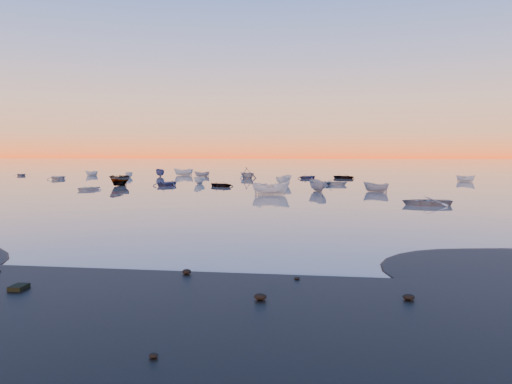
# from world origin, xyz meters

# --- Properties ---
(ground) EXTENTS (600.00, 600.00, 0.00)m
(ground) POSITION_xyz_m (0.00, 100.00, 0.00)
(ground) COLOR slate
(ground) RESTS_ON ground
(mud_lobes) EXTENTS (140.00, 6.00, 0.07)m
(mud_lobes) POSITION_xyz_m (0.00, -1.00, 0.01)
(mud_lobes) COLOR black
(mud_lobes) RESTS_ON ground
(moored_fleet) EXTENTS (124.00, 58.00, 1.20)m
(moored_fleet) POSITION_xyz_m (0.00, 53.00, 0.00)
(moored_fleet) COLOR silver
(moored_fleet) RESTS_ON ground
(boat_near_center) EXTENTS (2.14, 4.34, 1.45)m
(boat_near_center) POSITION_xyz_m (0.10, 33.51, 0.00)
(boat_near_center) COLOR silver
(boat_near_center) RESTS_ON ground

